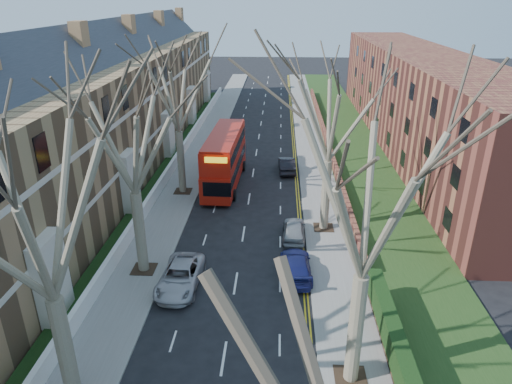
# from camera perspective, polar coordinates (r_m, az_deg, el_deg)

# --- Properties ---
(pavement_left) EXTENTS (3.00, 102.00, 0.12)m
(pavement_left) POSITION_cam_1_polar(r_m,az_deg,el_deg) (49.48, -6.94, 5.09)
(pavement_left) COLOR slate
(pavement_left) RESTS_ON ground
(pavement_right) EXTENTS (3.00, 102.00, 0.12)m
(pavement_right) POSITION_cam_1_polar(r_m,az_deg,el_deg) (48.91, 7.11, 4.86)
(pavement_right) COLOR slate
(pavement_right) RESTS_ON ground
(terrace_left) EXTENTS (9.70, 78.00, 13.60)m
(terrace_left) POSITION_cam_1_polar(r_m,az_deg,el_deg) (42.65, -19.39, 8.61)
(terrace_left) COLOR #906C49
(terrace_left) RESTS_ON ground
(flats_right) EXTENTS (13.97, 54.00, 10.00)m
(flats_right) POSITION_cam_1_polar(r_m,az_deg,el_deg) (53.52, 19.66, 10.79)
(flats_right) COLOR brown
(flats_right) RESTS_ON ground
(front_wall_left) EXTENTS (0.30, 78.00, 1.00)m
(front_wall_left) POSITION_cam_1_polar(r_m,az_deg,el_deg) (42.25, -10.94, 2.38)
(front_wall_left) COLOR white
(front_wall_left) RESTS_ON ground
(grass_verge_right) EXTENTS (6.00, 102.00, 0.06)m
(grass_verge_right) POSITION_cam_1_polar(r_m,az_deg,el_deg) (49.42, 12.34, 4.80)
(grass_verge_right) COLOR #1F3B15
(grass_verge_right) RESTS_ON ground
(tree_left_mid) EXTENTS (10.50, 10.50, 14.71)m
(tree_left_mid) POSITION_cam_1_polar(r_m,az_deg,el_deg) (16.61, -26.27, -0.16)
(tree_left_mid) COLOR #726951
(tree_left_mid) RESTS_ON ground
(tree_left_far) EXTENTS (10.15, 10.15, 14.22)m
(tree_left_far) POSITION_cam_1_polar(r_m,az_deg,el_deg) (25.39, -15.79, 8.26)
(tree_left_far) COLOR #726951
(tree_left_far) RESTS_ON ground
(tree_left_dist) EXTENTS (10.50, 10.50, 14.71)m
(tree_left_dist) POSITION_cam_1_polar(r_m,az_deg,el_deg) (36.64, -10.06, 13.76)
(tree_left_dist) COLOR #726951
(tree_left_dist) RESTS_ON ground
(tree_right_mid) EXTENTS (10.50, 10.50, 14.71)m
(tree_right_mid) POSITION_cam_1_polar(r_m,az_deg,el_deg) (16.72, 14.33, 1.77)
(tree_right_mid) COLOR #726951
(tree_right_mid) RESTS_ON ground
(tree_right_far) EXTENTS (10.15, 10.15, 14.22)m
(tree_right_far) POSITION_cam_1_polar(r_m,az_deg,el_deg) (30.10, 9.46, 11.11)
(tree_right_far) COLOR #726951
(tree_right_far) RESTS_ON ground
(double_decker_bus) EXTENTS (3.03, 10.86, 4.52)m
(double_decker_bus) POSITION_cam_1_polar(r_m,az_deg,el_deg) (40.00, -3.93, 3.99)
(double_decker_bus) COLOR #A3170B
(double_decker_bus) RESTS_ON ground
(car_left_far) EXTENTS (2.41, 4.86, 1.33)m
(car_left_far) POSITION_cam_1_polar(r_m,az_deg,el_deg) (26.95, -9.44, -10.37)
(car_left_far) COLOR #B0AEB4
(car_left_far) RESTS_ON ground
(car_right_near) EXTENTS (1.96, 4.45, 1.27)m
(car_right_near) POSITION_cam_1_polar(r_m,az_deg,el_deg) (27.69, 5.04, -9.17)
(car_right_near) COLOR navy
(car_right_near) RESTS_ON ground
(car_right_mid) EXTENTS (1.65, 3.87, 1.30)m
(car_right_mid) POSITION_cam_1_polar(r_m,az_deg,el_deg) (31.56, 4.76, -4.73)
(car_right_mid) COLOR gray
(car_right_mid) RESTS_ON ground
(car_right_far) EXTENTS (1.68, 4.20, 1.36)m
(car_right_far) POSITION_cam_1_polar(r_m,az_deg,el_deg) (43.40, 3.85, 3.42)
(car_right_far) COLOR black
(car_right_far) RESTS_ON ground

